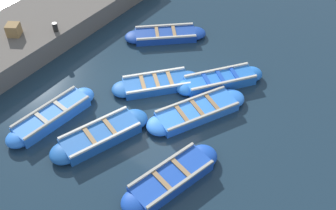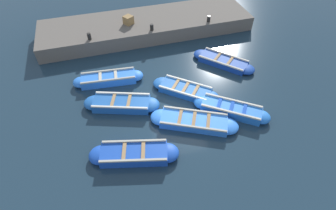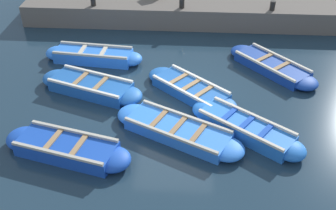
{
  "view_description": "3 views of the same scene",
  "coord_description": "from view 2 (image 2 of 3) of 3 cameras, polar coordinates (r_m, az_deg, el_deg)",
  "views": [
    {
      "loc": [
        -6.15,
        7.88,
        9.64
      ],
      "look_at": [
        -0.65,
        0.36,
        0.37
      ],
      "focal_mm": 42.0,
      "sensor_mm": 36.0,
      "label": 1
    },
    {
      "loc": [
        -8.04,
        2.93,
        8.44
      ],
      "look_at": [
        -0.37,
        0.65,
        0.27
      ],
      "focal_mm": 28.0,
      "sensor_mm": 36.0,
      "label": 2
    },
    {
      "loc": [
        -9.38,
        -0.38,
        6.82
      ],
      "look_at": [
        -0.58,
        0.18,
        0.31
      ],
      "focal_mm": 42.0,
      "sensor_mm": 36.0,
      "label": 3
    }
  ],
  "objects": [
    {
      "name": "ground_plane",
      "position": [
        12.02,
        2.49,
        0.93
      ],
      "size": [
        120.0,
        120.0,
        0.0
      ],
      "primitive_type": "plane",
      "color": "#1C303F"
    },
    {
      "name": "boat_inner_gap",
      "position": [
        11.68,
        13.57,
        -0.95
      ],
      "size": [
        2.58,
        3.13,
        0.44
      ],
      "color": "blue",
      "rests_on": "ground"
    },
    {
      "name": "boat_far_corner",
      "position": [
        11.79,
        -10.06,
        0.3
      ],
      "size": [
        1.94,
        3.48,
        0.44
      ],
      "color": "#1E59AD",
      "rests_on": "ground"
    },
    {
      "name": "boat_near_quay",
      "position": [
        10.0,
        -7.38,
        -10.5
      ],
      "size": [
        1.66,
        3.47,
        0.45
      ],
      "color": "#1947B7",
      "rests_on": "ground"
    },
    {
      "name": "boat_broadside",
      "position": [
        13.18,
        -12.81,
        5.59
      ],
      "size": [
        1.08,
        3.45,
        0.45
      ],
      "color": "blue",
      "rests_on": "ground"
    },
    {
      "name": "boat_centre",
      "position": [
        14.35,
        11.92,
        9.26
      ],
      "size": [
        3.1,
        2.95,
        0.37
      ],
      "color": "navy",
      "rests_on": "ground"
    },
    {
      "name": "boat_alongside",
      "position": [
        12.33,
        3.8,
        3.28
      ],
      "size": [
        2.78,
        3.05,
        0.37
      ],
      "color": "#1E59AD",
      "rests_on": "ground"
    },
    {
      "name": "boat_outer_right",
      "position": [
        10.99,
        5.66,
        -3.58
      ],
      "size": [
        2.46,
        3.71,
        0.38
      ],
      "color": "blue",
      "rests_on": "ground"
    },
    {
      "name": "quay_wall",
      "position": [
        16.78,
        -4.63,
        16.89
      ],
      "size": [
        3.4,
        12.62,
        0.84
      ],
      "color": "#605951",
      "rests_on": "ground"
    },
    {
      "name": "bollard_north",
      "position": [
        16.35,
        8.85,
        18.05
      ],
      "size": [
        0.2,
        0.2,
        0.35
      ],
      "primitive_type": "cylinder",
      "color": "black",
      "rests_on": "quay_wall"
    },
    {
      "name": "bollard_mid_north",
      "position": [
        15.34,
        -3.56,
        16.55
      ],
      "size": [
        0.2,
        0.2,
        0.35
      ],
      "primitive_type": "cylinder",
      "color": "black",
      "rests_on": "quay_wall"
    },
    {
      "name": "bollard_mid_south",
      "position": [
        15.07,
        -16.78,
        14.09
      ],
      "size": [
        0.2,
        0.2,
        0.35
      ],
      "primitive_type": "cylinder",
      "color": "black",
      "rests_on": "quay_wall"
    },
    {
      "name": "wooden_crate",
      "position": [
        16.08,
        -8.62,
        17.82
      ],
      "size": [
        0.65,
        0.65,
        0.47
      ],
      "primitive_type": "cube",
      "rotation": [
        0.0,
        0.0,
        0.56
      ],
      "color": "olive",
      "rests_on": "quay_wall"
    }
  ]
}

